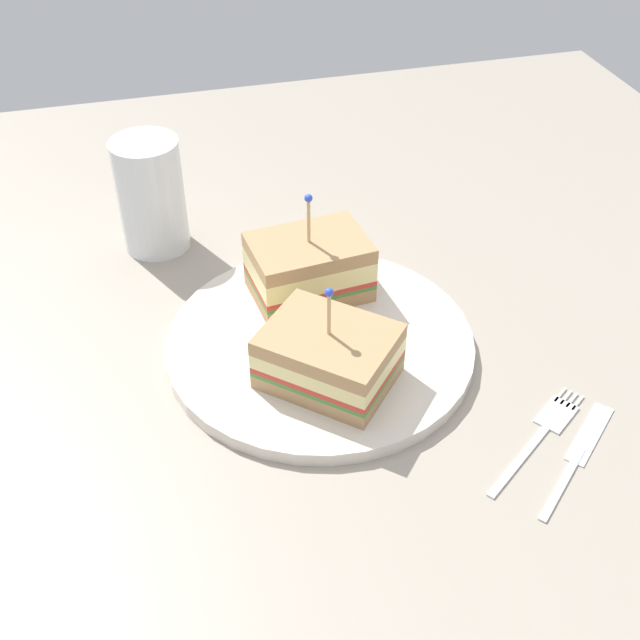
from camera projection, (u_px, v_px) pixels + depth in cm
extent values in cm
cube|color=#9E9384|center=(320.00, 357.00, 69.69)|extent=(111.16, 111.16, 2.00)
cylinder|color=silver|center=(320.00, 344.00, 68.67)|extent=(26.16, 26.16, 1.21)
cube|color=tan|center=(309.00, 286.00, 72.84)|extent=(10.89, 8.01, 1.37)
cube|color=#478438|center=(309.00, 278.00, 72.28)|extent=(10.89, 8.01, 0.40)
cube|color=red|center=(309.00, 274.00, 71.99)|extent=(10.89, 8.01, 0.50)
cube|color=#EFE093|center=(309.00, 263.00, 71.23)|extent=(10.89, 8.01, 1.87)
cube|color=tan|center=(309.00, 248.00, 70.20)|extent=(10.89, 8.01, 1.37)
cylinder|color=tan|center=(309.00, 224.00, 68.61)|extent=(0.30, 0.30, 5.01)
sphere|color=blue|center=(308.00, 198.00, 67.01)|extent=(0.70, 0.70, 0.70)
cube|color=tan|center=(328.00, 372.00, 64.09)|extent=(12.46, 12.32, 1.27)
cube|color=#478438|center=(329.00, 365.00, 63.56)|extent=(12.46, 12.32, 0.40)
cube|color=red|center=(329.00, 360.00, 63.27)|extent=(12.46, 12.32, 0.50)
cube|color=#EFE093|center=(329.00, 352.00, 62.70)|extent=(12.46, 12.32, 1.29)
cube|color=tan|center=(329.00, 340.00, 61.88)|extent=(12.46, 12.32, 1.27)
cylinder|color=tan|center=(329.00, 316.00, 60.42)|extent=(0.30, 0.30, 4.59)
sphere|color=blue|center=(329.00, 292.00, 58.96)|extent=(0.70, 0.70, 0.70)
cylinder|color=silver|center=(153.00, 209.00, 78.72)|extent=(5.73, 5.73, 8.36)
cylinder|color=white|center=(151.00, 195.00, 77.76)|extent=(6.52, 6.52, 11.37)
cube|color=silver|center=(519.00, 460.00, 59.24)|extent=(7.22, 5.48, 0.35)
cube|color=silver|center=(557.00, 414.00, 62.86)|extent=(4.21, 3.90, 0.35)
cube|color=silver|center=(578.00, 403.00, 63.81)|extent=(1.72, 1.32, 0.35)
cube|color=silver|center=(572.00, 400.00, 64.06)|extent=(1.72, 1.32, 0.35)
cube|color=silver|center=(566.00, 397.00, 64.30)|extent=(1.72, 1.32, 0.35)
cube|color=silver|center=(560.00, 394.00, 64.54)|extent=(1.72, 1.32, 0.35)
cube|color=silver|center=(563.00, 482.00, 57.66)|extent=(6.31, 5.68, 0.35)
cube|color=silver|center=(590.00, 433.00, 61.34)|extent=(6.24, 5.76, 0.24)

